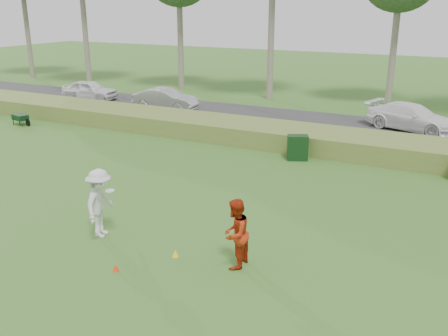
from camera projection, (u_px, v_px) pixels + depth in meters
The scene contains 12 objects.
ground at pixel (159, 253), 13.85m from camera, with size 120.00×120.00×0.00m, color #306321.
reed_strip at pixel (300, 138), 23.86m from camera, with size 80.00×3.00×0.90m, color #58712D.
park_road at pixel (328, 125), 28.22m from camera, with size 80.00×6.00×0.06m, color #2D2D2D.
player_white at pixel (100, 203), 14.58m from camera, with size 1.08×1.49×2.07m.
player_red at pixel (235, 234), 12.85m from camera, with size 0.92×0.71×1.89m, color #B12B0F.
cone_orange at pixel (115, 268), 12.89m from camera, with size 0.17×0.17×0.19m, color #FF350D.
cone_yellow at pixel (175, 253), 13.60m from camera, with size 0.19×0.19×0.21m, color yellow.
utility_cabinet at pixel (298, 148), 21.89m from camera, with size 0.88×0.55×1.10m, color black.
wheelbarrow at pixel (21, 118), 28.13m from camera, with size 1.28×0.75×0.61m.
car_left at pixel (90, 90), 35.28m from camera, with size 1.59×3.95×1.34m, color white.
car_mid at pixel (166, 99), 31.77m from camera, with size 1.46×4.18×1.38m, color silver.
car_right at pixel (412, 117), 26.72m from camera, with size 1.97×4.86×1.41m, color white.
Camera 1 is at (7.24, -10.23, 6.61)m, focal length 40.00 mm.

